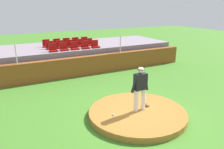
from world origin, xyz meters
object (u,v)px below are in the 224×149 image
at_px(stadium_chair_5, 50,47).
at_px(stadium_chair_13, 76,42).
at_px(stadium_chair_8, 81,44).
at_px(stadium_chair_14, 85,42).
at_px(stadium_chair_0, 53,49).
at_px(stadium_chair_2, 75,47).
at_px(stadium_chair_4, 95,45).
at_px(stadium_chair_10, 47,45).
at_px(stadium_chair_7, 71,45).
at_px(stadium_chair_12, 67,43).
at_px(pitcher, 140,85).
at_px(baseball, 114,114).
at_px(fielding_glove, 147,105).
at_px(stadium_chair_9, 90,43).
at_px(stadium_chair_1, 64,48).
at_px(stadium_chair_3, 85,46).
at_px(stadium_chair_6, 60,46).

distance_m(stadium_chair_5, stadium_chair_13, 2.26).
xyz_separation_m(stadium_chair_8, stadium_chair_14, (0.66, 0.89, 0.00)).
distance_m(stadium_chair_0, stadium_chair_2, 1.38).
height_order(stadium_chair_4, stadium_chair_10, same).
bearing_deg(stadium_chair_7, stadium_chair_12, -89.26).
bearing_deg(stadium_chair_7, pitcher, 90.44).
height_order(baseball, stadium_chair_0, stadium_chair_0).
bearing_deg(stadium_chair_2, stadium_chair_10, -51.79).
bearing_deg(stadium_chair_8, stadium_chair_5, -0.38).
distance_m(stadium_chair_8, stadium_chair_14, 1.10).
bearing_deg(baseball, stadium_chair_7, 82.55).
height_order(stadium_chair_4, stadium_chair_5, same).
relative_size(fielding_glove, stadium_chair_10, 0.60).
bearing_deg(stadium_chair_2, stadium_chair_9, -147.29).
relative_size(stadium_chair_1, stadium_chair_3, 1.00).
distance_m(stadium_chair_5, stadium_chair_6, 0.67).
bearing_deg(stadium_chair_12, pitcher, 90.47).
bearing_deg(stadium_chair_10, stadium_chair_1, 111.51).
bearing_deg(stadium_chair_1, fielding_glove, 100.67).
distance_m(stadium_chair_8, stadium_chair_13, 0.91).
relative_size(pitcher, stadium_chair_1, 3.59).
height_order(stadium_chair_0, stadium_chair_10, same).
relative_size(pitcher, stadium_chair_0, 3.59).
distance_m(stadium_chair_7, stadium_chair_8, 0.69).
distance_m(stadium_chair_1, stadium_chair_3, 1.43).
distance_m(stadium_chair_4, stadium_chair_6, 2.31).
height_order(pitcher, stadium_chair_6, pitcher).
relative_size(stadium_chair_2, stadium_chair_8, 1.00).
distance_m(stadium_chair_0, stadium_chair_7, 1.68).
distance_m(stadium_chair_4, stadium_chair_14, 1.81).
relative_size(stadium_chair_4, stadium_chair_9, 1.00).
bearing_deg(stadium_chair_10, fielding_glove, 102.94).
height_order(stadium_chair_8, stadium_chair_10, same).
height_order(stadium_chair_2, stadium_chair_9, same).
xyz_separation_m(fielding_glove, stadium_chair_4, (0.81, 6.98, 1.31)).
height_order(stadium_chair_5, stadium_chair_14, same).
xyz_separation_m(stadium_chair_5, stadium_chair_10, (-0.03, 0.87, 0.00)).
xyz_separation_m(stadium_chair_1, stadium_chair_9, (2.12, 0.91, 0.00)).
height_order(stadium_chair_2, stadium_chair_13, same).
relative_size(baseball, stadium_chair_1, 0.15).
height_order(stadium_chair_8, stadium_chair_13, same).
height_order(stadium_chair_4, stadium_chair_6, same).
distance_m(stadium_chair_3, stadium_chair_12, 1.95).
xyz_separation_m(pitcher, stadium_chair_1, (-0.81, 7.20, 0.32)).
distance_m(baseball, stadium_chair_0, 7.22).
height_order(stadium_chair_0, stadium_chair_1, same).
bearing_deg(stadium_chair_5, stadium_chair_3, 156.04).
xyz_separation_m(stadium_chair_0, stadium_chair_5, (0.02, 0.93, 0.00)).
height_order(pitcher, baseball, pitcher).
height_order(stadium_chair_9, stadium_chair_10, same).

